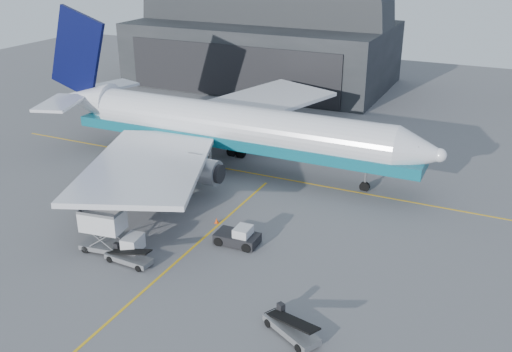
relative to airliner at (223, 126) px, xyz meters
The scene contains 9 objects.
ground 22.78m from the airliner, 70.49° to the right, with size 200.00×200.00×0.00m, color #565659.
taxi_lines 12.29m from the airliner, 47.95° to the right, with size 80.00×42.12×0.02m.
hangar 46.63m from the airliner, 108.34° to the left, with size 50.00×28.30×28.00m.
airliner is the anchor object (origin of this frame).
catering_truck 24.23m from the airliner, 88.42° to the right, with size 6.20×2.98×4.10m.
pushback_tug 21.26m from the airliner, 57.85° to the right, with size 4.29×2.59×1.95m.
belt_loader_a 25.67m from the airliner, 81.98° to the right, with size 4.90×1.90×1.85m.
belt_loader_b 35.29m from the airliner, 53.52° to the right, with size 5.15×3.81×2.00m.
traffic_cone 17.02m from the airliner, 64.44° to the right, with size 0.39×0.39×0.57m.
Camera 1 is at (25.87, -39.92, 27.68)m, focal length 40.00 mm.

